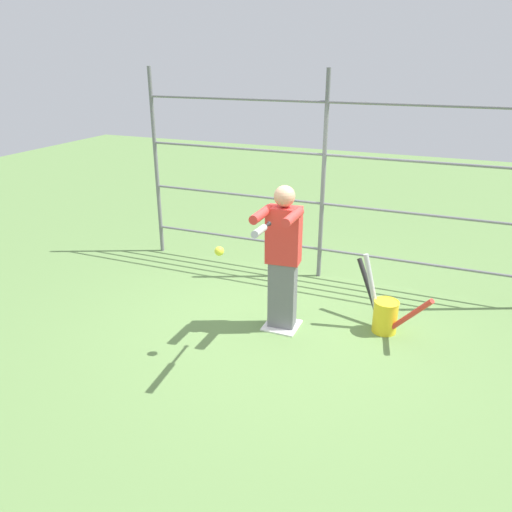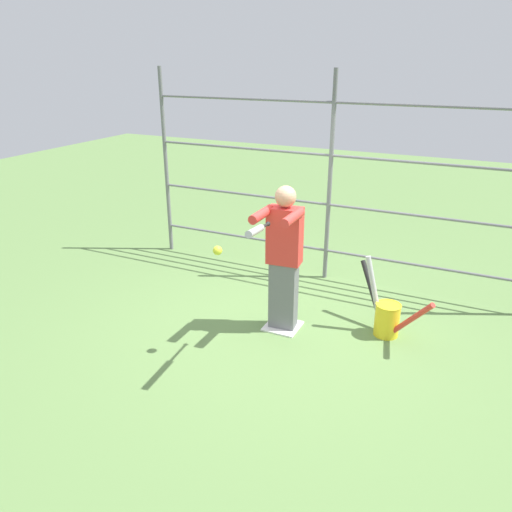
% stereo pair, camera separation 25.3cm
% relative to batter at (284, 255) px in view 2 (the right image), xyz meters
% --- Properties ---
extents(ground_plane, '(24.00, 24.00, 0.00)m').
position_rel_batter_xyz_m(ground_plane, '(0.00, -0.02, -0.93)').
color(ground_plane, '#608447').
extents(home_plate, '(0.40, 0.40, 0.02)m').
position_rel_batter_xyz_m(home_plate, '(0.00, -0.02, -0.92)').
color(home_plate, white).
rests_on(home_plate, ground).
extents(fence_backstop, '(5.42, 0.06, 2.87)m').
position_rel_batter_xyz_m(fence_backstop, '(0.00, -1.62, 0.51)').
color(fence_backstop, slate).
rests_on(fence_backstop, ground).
extents(batter, '(0.44, 0.60, 1.72)m').
position_rel_batter_xyz_m(batter, '(0.00, 0.00, 0.00)').
color(batter, slate).
rests_on(batter, ground).
extents(baseball_bat_swinging, '(0.24, 0.86, 0.23)m').
position_rel_batter_xyz_m(baseball_bat_swinging, '(-0.11, 0.94, 0.61)').
color(baseball_bat_swinging, black).
extents(softball_in_flight, '(0.10, 0.10, 0.10)m').
position_rel_batter_xyz_m(softball_in_flight, '(0.41, 0.77, 0.26)').
color(softball_in_flight, yellow).
extents(bat_bucket, '(0.99, 0.83, 0.91)m').
position_rel_batter_xyz_m(bat_bucket, '(-1.14, -0.37, -0.69)').
color(bat_bucket, yellow).
rests_on(bat_bucket, ground).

